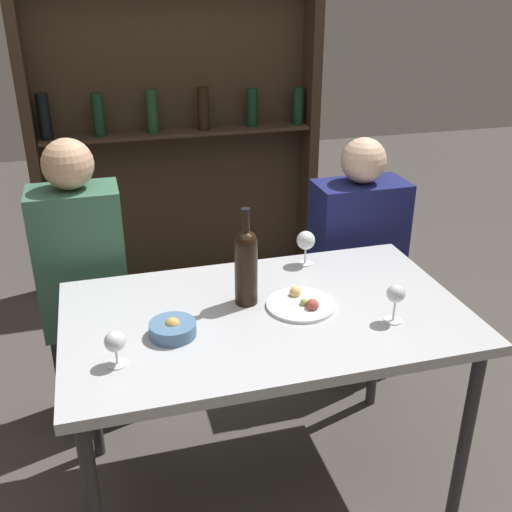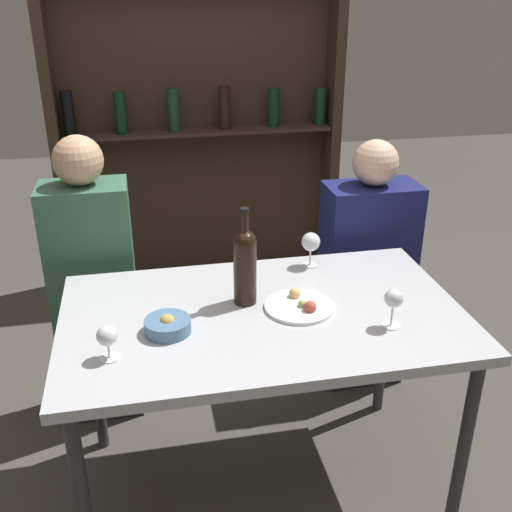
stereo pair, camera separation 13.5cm
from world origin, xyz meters
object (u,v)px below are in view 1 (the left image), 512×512
(wine_glass_0, at_px, (396,295))
(wine_glass_2, at_px, (306,241))
(food_plate_0, at_px, (301,304))
(wine_glass_1, at_px, (115,343))
(seated_person_right, at_px, (355,271))
(snack_bowl, at_px, (173,329))
(seated_person_left, at_px, (86,296))
(wine_bottle, at_px, (246,263))

(wine_glass_0, distance_m, wine_glass_2, 0.50)
(wine_glass_2, bearing_deg, food_plate_0, -111.80)
(wine_glass_1, relative_size, food_plate_0, 0.46)
(wine_glass_0, bearing_deg, food_plate_0, 146.62)
(food_plate_0, height_order, seated_person_right, seated_person_right)
(wine_glass_1, height_order, seated_person_right, seated_person_right)
(snack_bowl, height_order, seated_person_right, seated_person_right)
(snack_bowl, xyz_separation_m, seated_person_right, (0.92, 0.66, -0.24))
(snack_bowl, relative_size, seated_person_left, 0.12)
(wine_glass_0, relative_size, wine_glass_1, 1.21)
(wine_glass_1, height_order, seated_person_left, seated_person_left)
(wine_glass_0, bearing_deg, seated_person_left, 141.71)
(seated_person_right, bearing_deg, wine_glass_2, -141.06)
(wine_glass_2, distance_m, snack_bowl, 0.68)
(wine_bottle, bearing_deg, seated_person_right, 38.58)
(wine_glass_0, height_order, food_plate_0, wine_glass_0)
(snack_bowl, bearing_deg, wine_glass_1, -147.86)
(wine_glass_0, distance_m, snack_bowl, 0.71)
(seated_person_right, bearing_deg, seated_person_left, 180.00)
(food_plate_0, height_order, snack_bowl, snack_bowl)
(wine_bottle, relative_size, seated_person_left, 0.27)
(wine_glass_0, distance_m, seated_person_right, 0.86)
(wine_glass_1, distance_m, seated_person_right, 1.37)
(seated_person_right, bearing_deg, snack_bowl, -144.39)
(wine_glass_2, bearing_deg, seated_person_left, 161.11)
(wine_bottle, distance_m, wine_glass_0, 0.49)
(food_plate_0, relative_size, seated_person_right, 0.20)
(wine_bottle, height_order, seated_person_left, seated_person_left)
(wine_bottle, bearing_deg, wine_glass_2, 38.15)
(seated_person_left, bearing_deg, food_plate_0, -39.89)
(wine_bottle, relative_size, seated_person_right, 0.29)
(food_plate_0, bearing_deg, snack_bowl, -171.83)
(wine_glass_1, bearing_deg, wine_glass_0, 0.46)
(wine_glass_1, relative_size, seated_person_right, 0.09)
(wine_glass_1, xyz_separation_m, seated_person_right, (1.10, 0.77, -0.29))
(wine_glass_2, distance_m, food_plate_0, 0.34)
(wine_glass_2, xyz_separation_m, food_plate_0, (-0.12, -0.31, -0.09))
(wine_glass_1, distance_m, wine_glass_2, 0.89)
(wine_glass_0, xyz_separation_m, wine_glass_2, (-0.13, 0.48, 0.00))
(wine_glass_0, height_order, wine_glass_2, wine_glass_2)
(wine_bottle, distance_m, seated_person_left, 0.82)
(snack_bowl, distance_m, seated_person_right, 1.16)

